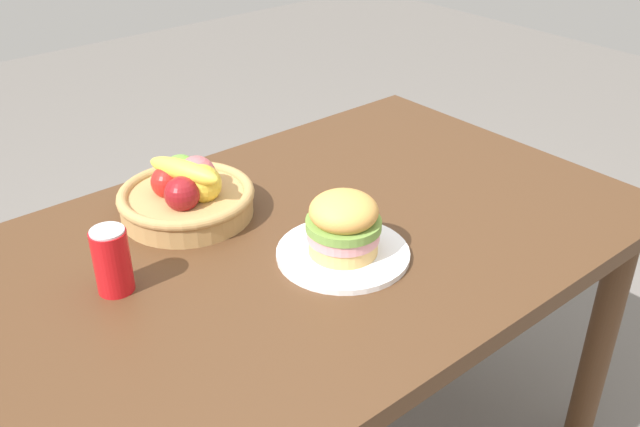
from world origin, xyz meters
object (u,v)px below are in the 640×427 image
(soda_can, at_px, (112,261))
(fruit_basket, at_px, (187,194))
(sandwich, at_px, (344,224))
(plate, at_px, (343,253))

(soda_can, distance_m, fruit_basket, 0.29)
(sandwich, bearing_deg, soda_can, 154.72)
(fruit_basket, bearing_deg, soda_can, -147.87)
(sandwich, relative_size, soda_can, 1.16)
(soda_can, bearing_deg, plate, -25.28)
(plate, height_order, sandwich, sandwich)
(soda_can, bearing_deg, fruit_basket, 32.13)
(plate, xyz_separation_m, soda_can, (-0.39, 0.18, 0.06))
(plate, distance_m, fruit_basket, 0.37)
(soda_can, bearing_deg, sandwich, -25.28)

